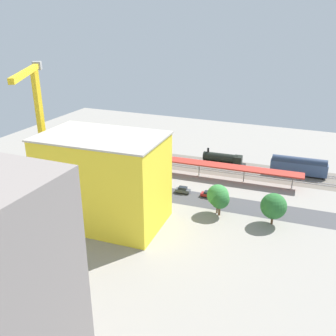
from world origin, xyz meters
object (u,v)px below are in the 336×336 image
(box_truck_1, at_px, (137,192))
(street_tree_3, at_px, (84,171))
(street_tree_0, at_px, (220,199))
(box_truck_0, at_px, (104,187))
(street_tree_1, at_px, (218,195))
(platform_canopy_near, at_px, (199,163))
(passenger_coach, at_px, (299,166))
(box_truck_2, at_px, (129,190))
(traffic_light, at_px, (82,172))
(street_tree_5, at_px, (274,206))
(parked_car_2, at_px, (163,187))
(locomotive, at_px, (224,159))
(tower_crane, at_px, (39,126))
(freight_coach_far, at_px, (108,147))
(parked_car_0, at_px, (208,195))
(parked_car_1, at_px, (183,190))
(parked_car_3, at_px, (142,183))
(construction_building, at_px, (104,180))
(street_tree_4, at_px, (97,175))
(street_tree_2, at_px, (52,167))

(box_truck_1, xyz_separation_m, street_tree_3, (17.60, -0.60, 3.42))
(street_tree_0, xyz_separation_m, street_tree_3, (41.19, -1.15, 0.76))
(box_truck_0, relative_size, street_tree_1, 1.13)
(platform_canopy_near, distance_m, street_tree_0, 25.96)
(passenger_coach, height_order, box_truck_2, passenger_coach)
(street_tree_0, height_order, traffic_light, traffic_light)
(box_truck_0, height_order, street_tree_5, street_tree_5)
(parked_car_2, relative_size, street_tree_0, 0.67)
(locomotive, height_order, tower_crane, tower_crane)
(platform_canopy_near, bearing_deg, passenger_coach, -156.82)
(box_truck_2, bearing_deg, street_tree_0, 176.83)
(street_tree_5, bearing_deg, locomotive, -58.84)
(box_truck_0, bearing_deg, freight_coach_far, -61.13)
(parked_car_0, relative_size, parked_car_1, 1.00)
(platform_canopy_near, bearing_deg, box_truck_2, 56.59)
(box_truck_2, relative_size, street_tree_5, 1.08)
(freight_coach_far, distance_m, box_truck_1, 37.97)
(locomotive, bearing_deg, street_tree_3, 45.44)
(passenger_coach, relative_size, box_truck_2, 2.01)
(locomotive, bearing_deg, street_tree_0, 102.56)
(parked_car_1, height_order, street_tree_1, street_tree_1)
(traffic_light, bearing_deg, parked_car_1, -165.35)
(street_tree_5, bearing_deg, parked_car_3, -12.24)
(construction_building, distance_m, box_truck_2, 17.36)
(street_tree_4, bearing_deg, platform_canopy_near, -136.47)
(parked_car_1, bearing_deg, freight_coach_far, -28.23)
(construction_building, xyz_separation_m, street_tree_0, (-25.11, -13.25, -6.31))
(box_truck_1, relative_size, street_tree_1, 1.32)
(box_truck_2, xyz_separation_m, street_tree_1, (-25.89, 0.60, 3.29))
(passenger_coach, relative_size, street_tree_5, 2.18)
(platform_canopy_near, height_order, construction_building, construction_building)
(construction_building, xyz_separation_m, street_tree_1, (-24.29, -14.13, -5.75))
(construction_building, relative_size, street_tree_5, 3.52)
(freight_coach_far, relative_size, traffic_light, 2.80)
(street_tree_3, bearing_deg, construction_building, 138.14)
(passenger_coach, relative_size, parked_car_1, 4.06)
(street_tree_1, bearing_deg, construction_building, 30.19)
(street_tree_1, bearing_deg, tower_crane, 16.50)
(box_truck_2, bearing_deg, platform_canopy_near, -123.41)
(box_truck_2, bearing_deg, parked_car_3, -91.67)
(traffic_light, bearing_deg, street_tree_0, 178.44)
(parked_car_0, relative_size, box_truck_1, 0.42)
(parked_car_0, distance_m, street_tree_0, 11.13)
(passenger_coach, bearing_deg, box_truck_0, 34.24)
(construction_building, relative_size, street_tree_3, 3.84)
(street_tree_3, distance_m, traffic_light, 0.97)
(box_truck_2, xyz_separation_m, street_tree_0, (-26.70, 1.48, 2.73))
(platform_canopy_near, xyz_separation_m, street_tree_2, (39.88, 21.25, 0.55))
(parked_car_3, bearing_deg, construction_building, 93.50)
(box_truck_0, height_order, box_truck_2, box_truck_2)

